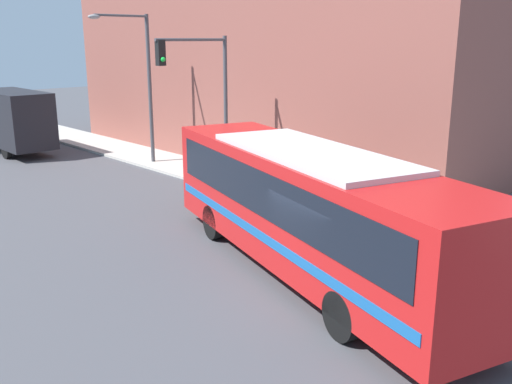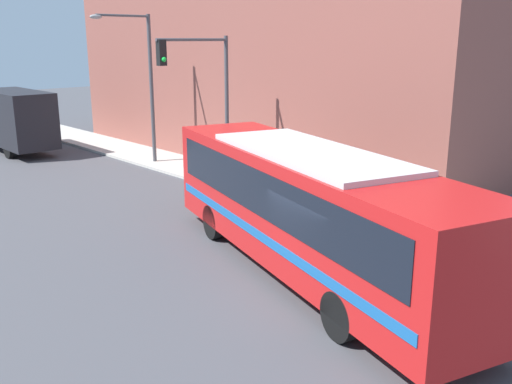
{
  "view_description": "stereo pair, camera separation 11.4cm",
  "coord_description": "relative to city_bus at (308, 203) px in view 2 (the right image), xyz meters",
  "views": [
    {
      "loc": [
        -9.51,
        -7.92,
        5.9
      ],
      "look_at": [
        1.82,
        4.18,
        1.41
      ],
      "focal_mm": 40.0,
      "sensor_mm": 36.0,
      "label": 1
    },
    {
      "loc": [
        -9.42,
        -8.0,
        5.9
      ],
      "look_at": [
        1.82,
        4.18,
        1.41
      ],
      "focal_mm": 40.0,
      "sensor_mm": 36.0,
      "label": 2
    }
  ],
  "objects": [
    {
      "name": "building_facade",
      "position": [
        9.43,
        11.93,
        2.93
      ],
      "size": [
        6.0,
        24.23,
        9.66
      ],
      "color": "brown",
      "rests_on": "ground_plane"
    },
    {
      "name": "sidewalk",
      "position": [
        5.06,
        18.82,
        -1.84
      ],
      "size": [
        2.75,
        70.0,
        0.12
      ],
      "color": "#B7B2A8",
      "rests_on": "ground_plane"
    },
    {
      "name": "ground_plane",
      "position": [
        -0.82,
        -1.18,
        -1.9
      ],
      "size": [
        120.0,
        120.0,
        0.0
      ],
      "primitive_type": "plane",
      "color": "#47474C"
    },
    {
      "name": "street_lamp",
      "position": [
        4.1,
        14.07,
        2.36
      ],
      "size": [
        2.97,
        0.28,
        6.83
      ],
      "color": "#47474C",
      "rests_on": "sidewalk"
    },
    {
      "name": "city_bus",
      "position": [
        0.0,
        0.0,
        0.0
      ],
      "size": [
        5.71,
        11.76,
        3.27
      ],
      "rotation": [
        0.0,
        0.0,
        -0.29
      ],
      "color": "red",
      "rests_on": "ground_plane"
    },
    {
      "name": "delivery_truck",
      "position": [
        0.73,
        21.96,
        -0.14
      ],
      "size": [
        2.2,
        7.59,
        3.26
      ],
      "color": "black",
      "rests_on": "ground_plane"
    },
    {
      "name": "traffic_light_pole",
      "position": [
        3.37,
        8.44,
        2.21
      ],
      "size": [
        3.28,
        0.35,
        5.87
      ],
      "color": "#47474C",
      "rests_on": "sidewalk"
    },
    {
      "name": "parking_meter",
      "position": [
        4.28,
        9.46,
        -0.9
      ],
      "size": [
        0.14,
        0.14,
        1.29
      ],
      "color": "#47474C",
      "rests_on": "sidewalk"
    },
    {
      "name": "fire_hydrant",
      "position": [
        4.28,
        2.46,
        -1.41
      ],
      "size": [
        0.26,
        0.35,
        0.73
      ],
      "color": "gold",
      "rests_on": "sidewalk"
    }
  ]
}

